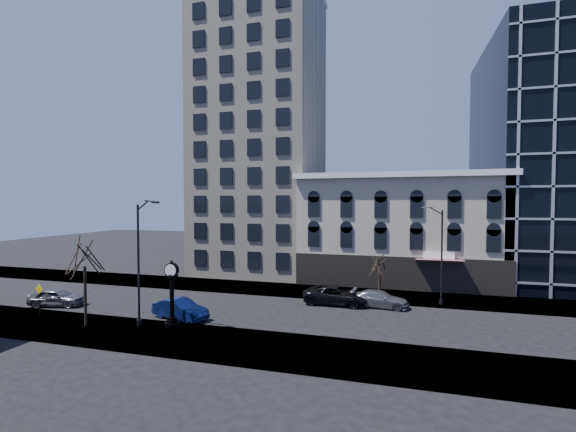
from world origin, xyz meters
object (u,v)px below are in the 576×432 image
(street_lamp_near, at_px, (144,229))
(car_near_b, at_px, (180,309))
(street_clock, at_px, (172,297))
(car_near_a, at_px, (57,297))
(warning_sign, at_px, (39,294))

(street_lamp_near, xyz_separation_m, car_near_b, (1.20, 2.75, -6.51))
(street_clock, height_order, car_near_a, street_clock)
(street_clock, height_order, street_lamp_near, street_lamp_near)
(street_clock, xyz_separation_m, car_near_b, (-0.61, 2.11, -1.54))
(warning_sign, height_order, car_near_a, warning_sign)
(warning_sign, distance_m, car_near_b, 11.72)
(street_lamp_near, bearing_deg, car_near_b, 80.67)
(street_clock, height_order, warning_sign, street_clock)
(street_clock, xyz_separation_m, car_near_a, (-13.30, 2.48, -1.53))
(warning_sign, relative_size, car_near_b, 0.52)
(car_near_a, xyz_separation_m, car_near_b, (12.69, -0.37, -0.01))
(car_near_b, bearing_deg, street_lamp_near, 171.04)
(car_near_a, height_order, car_near_b, car_near_a)
(street_lamp_near, xyz_separation_m, warning_sign, (-10.19, 0.23, -5.45))
(street_clock, distance_m, car_near_a, 13.61)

